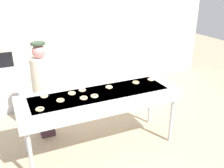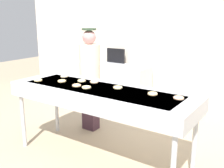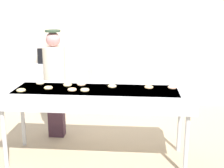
{
  "view_description": "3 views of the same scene",
  "coord_description": "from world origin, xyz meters",
  "px_view_note": "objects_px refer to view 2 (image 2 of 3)",
  "views": [
    {
      "loc": [
        -1.29,
        -3.27,
        2.59
      ],
      "look_at": [
        0.23,
        0.07,
        1.06
      ],
      "focal_mm": 40.76,
      "sensor_mm": 36.0,
      "label": 1
    },
    {
      "loc": [
        1.95,
        -2.59,
        1.87
      ],
      "look_at": [
        0.22,
        -0.05,
        1.08
      ],
      "focal_mm": 42.98,
      "sensor_mm": 36.0,
      "label": 2
    },
    {
      "loc": [
        0.53,
        -3.87,
        2.07
      ],
      "look_at": [
        0.21,
        -0.01,
        1.06
      ],
      "focal_mm": 50.36,
      "sensor_mm": 36.0,
      "label": 3
    }
  ],
  "objects_px": {
    "plain_donut_5": "(62,81)",
    "paper_cup_1": "(90,58)",
    "plain_donut_6": "(118,88)",
    "paper_cup_0": "(144,64)",
    "prep_counter": "(110,83)",
    "worker_baker": "(90,74)",
    "plain_donut_3": "(179,98)",
    "fryer_conveyor": "(100,96)",
    "plain_donut_9": "(38,80)",
    "paper_cup_3": "(97,61)",
    "menu_display": "(116,56)",
    "plain_donut_7": "(94,82)",
    "plain_donut_0": "(86,87)",
    "paper_cup_2": "(95,59)",
    "plain_donut_4": "(77,85)",
    "plain_donut_8": "(82,81)",
    "plain_donut_1": "(64,76)",
    "plain_donut_2": "(153,94)"
  },
  "relations": [
    {
      "from": "plain_donut_5",
      "to": "paper_cup_1",
      "type": "bearing_deg",
      "value": 120.24
    },
    {
      "from": "plain_donut_9",
      "to": "paper_cup_2",
      "type": "relative_size",
      "value": 1.17
    },
    {
      "from": "fryer_conveyor",
      "to": "paper_cup_1",
      "type": "height_order",
      "value": "fryer_conveyor"
    },
    {
      "from": "plain_donut_6",
      "to": "paper_cup_3",
      "type": "relative_size",
      "value": 1.17
    },
    {
      "from": "plain_donut_1",
      "to": "plain_donut_7",
      "type": "distance_m",
      "value": 0.58
    },
    {
      "from": "paper_cup_3",
      "to": "menu_display",
      "type": "xyz_separation_m",
      "value": [
        0.29,
        0.32,
        0.11
      ]
    },
    {
      "from": "worker_baker",
      "to": "plain_donut_6",
      "type": "bearing_deg",
      "value": 134.69
    },
    {
      "from": "plain_donut_8",
      "to": "paper_cup_0",
      "type": "distance_m",
      "value": 2.14
    },
    {
      "from": "plain_donut_6",
      "to": "prep_counter",
      "type": "distance_m",
      "value": 2.53
    },
    {
      "from": "fryer_conveyor",
      "to": "worker_baker",
      "type": "height_order",
      "value": "worker_baker"
    },
    {
      "from": "plain_donut_1",
      "to": "menu_display",
      "type": "relative_size",
      "value": 0.26
    },
    {
      "from": "fryer_conveyor",
      "to": "plain_donut_9",
      "type": "bearing_deg",
      "value": -168.93
    },
    {
      "from": "plain_donut_5",
      "to": "plain_donut_7",
      "type": "bearing_deg",
      "value": 28.63
    },
    {
      "from": "plain_donut_2",
      "to": "plain_donut_3",
      "type": "bearing_deg",
      "value": 3.04
    },
    {
      "from": "paper_cup_3",
      "to": "fryer_conveyor",
      "type": "bearing_deg",
      "value": -51.68
    },
    {
      "from": "plain_donut_5",
      "to": "paper_cup_2",
      "type": "distance_m",
      "value": 2.53
    },
    {
      "from": "plain_donut_1",
      "to": "paper_cup_0",
      "type": "bearing_deg",
      "value": 83.24
    },
    {
      "from": "worker_baker",
      "to": "menu_display",
      "type": "relative_size",
      "value": 3.79
    },
    {
      "from": "plain_donut_5",
      "to": "paper_cup_3",
      "type": "bearing_deg",
      "value": 115.23
    },
    {
      "from": "fryer_conveyor",
      "to": "plain_donut_6",
      "type": "relative_size",
      "value": 21.42
    },
    {
      "from": "plain_donut_4",
      "to": "paper_cup_3",
      "type": "xyz_separation_m",
      "value": [
        -1.28,
        2.09,
        -0.09
      ]
    },
    {
      "from": "plain_donut_2",
      "to": "plain_donut_9",
      "type": "distance_m",
      "value": 1.63
    },
    {
      "from": "plain_donut_1",
      "to": "plain_donut_7",
      "type": "height_order",
      "value": "same"
    },
    {
      "from": "paper_cup_1",
      "to": "menu_display",
      "type": "height_order",
      "value": "menu_display"
    },
    {
      "from": "plain_donut_6",
      "to": "paper_cup_3",
      "type": "height_order",
      "value": "plain_donut_6"
    },
    {
      "from": "menu_display",
      "to": "plain_donut_3",
      "type": "bearing_deg",
      "value": -43.97
    },
    {
      "from": "plain_donut_6",
      "to": "plain_donut_8",
      "type": "bearing_deg",
      "value": 178.26
    },
    {
      "from": "plain_donut_3",
      "to": "fryer_conveyor",
      "type": "bearing_deg",
      "value": -172.94
    },
    {
      "from": "paper_cup_2",
      "to": "paper_cup_3",
      "type": "height_order",
      "value": "same"
    },
    {
      "from": "fryer_conveyor",
      "to": "plain_donut_7",
      "type": "relative_size",
      "value": 21.42
    },
    {
      "from": "paper_cup_0",
      "to": "plain_donut_4",
      "type": "bearing_deg",
      "value": -83.65
    },
    {
      "from": "plain_donut_7",
      "to": "worker_baker",
      "type": "bearing_deg",
      "value": 133.43
    },
    {
      "from": "paper_cup_0",
      "to": "prep_counter",
      "type": "bearing_deg",
      "value": -166.15
    },
    {
      "from": "plain_donut_3",
      "to": "worker_baker",
      "type": "xyz_separation_m",
      "value": [
        -1.72,
        0.6,
        -0.05
      ]
    },
    {
      "from": "plain_donut_6",
      "to": "plain_donut_5",
      "type": "bearing_deg",
      "value": -169.79
    },
    {
      "from": "worker_baker",
      "to": "paper_cup_3",
      "type": "height_order",
      "value": "worker_baker"
    },
    {
      "from": "plain_donut_0",
      "to": "paper_cup_2",
      "type": "xyz_separation_m",
      "value": [
        -1.65,
        2.31,
        -0.09
      ]
    },
    {
      "from": "plain_donut_1",
      "to": "plain_donut_6",
      "type": "xyz_separation_m",
      "value": [
        1.0,
        -0.09,
        0.0
      ]
    },
    {
      "from": "plain_donut_2",
      "to": "paper_cup_0",
      "type": "relative_size",
      "value": 1.17
    },
    {
      "from": "menu_display",
      "to": "fryer_conveyor",
      "type": "bearing_deg",
      "value": -60.94
    },
    {
      "from": "plain_donut_8",
      "to": "paper_cup_2",
      "type": "distance_m",
      "value": 2.5
    },
    {
      "from": "worker_baker",
      "to": "plain_donut_5",
      "type": "bearing_deg",
      "value": 86.44
    },
    {
      "from": "plain_donut_6",
      "to": "paper_cup_0",
      "type": "distance_m",
      "value": 2.28
    },
    {
      "from": "plain_donut_6",
      "to": "plain_donut_4",
      "type": "bearing_deg",
      "value": -156.75
    },
    {
      "from": "worker_baker",
      "to": "paper_cup_3",
      "type": "xyz_separation_m",
      "value": [
        -0.84,
        1.27,
        -0.05
      ]
    },
    {
      "from": "plain_donut_3",
      "to": "plain_donut_1",
      "type": "bearing_deg",
      "value": 177.45
    },
    {
      "from": "plain_donut_9",
      "to": "paper_cup_3",
      "type": "relative_size",
      "value": 1.17
    },
    {
      "from": "paper_cup_0",
      "to": "paper_cup_1",
      "type": "relative_size",
      "value": 1.0
    },
    {
      "from": "prep_counter",
      "to": "plain_donut_1",
      "type": "bearing_deg",
      "value": -75.63
    },
    {
      "from": "plain_donut_9",
      "to": "paper_cup_3",
      "type": "xyz_separation_m",
      "value": [
        -0.65,
        2.17,
        -0.09
      ]
    }
  ]
}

